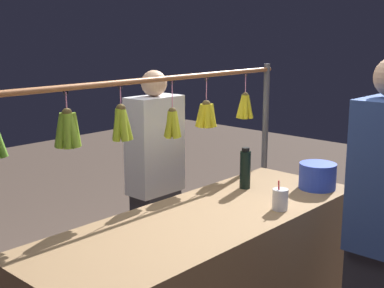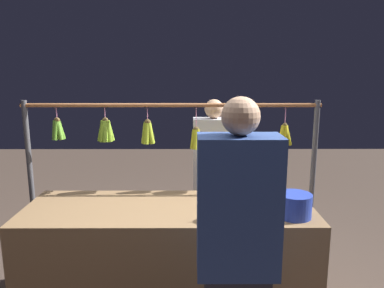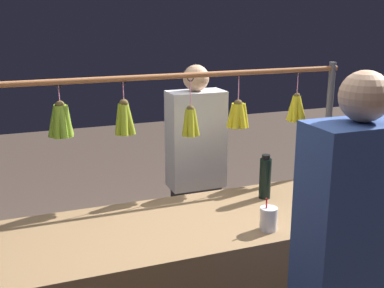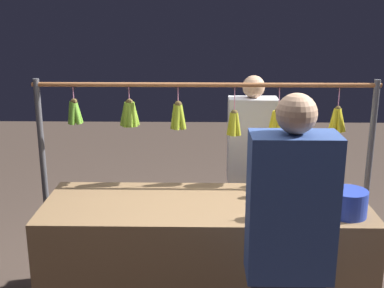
{
  "view_description": "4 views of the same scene",
  "coord_description": "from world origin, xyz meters",
  "px_view_note": "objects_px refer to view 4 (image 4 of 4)",
  "views": [
    {
      "loc": [
        2.01,
        1.74,
        1.84
      ],
      "look_at": [
        0.11,
        0.0,
        1.28
      ],
      "focal_mm": 48.98,
      "sensor_mm": 36.0,
      "label": 1
    },
    {
      "loc": [
        -0.16,
        2.53,
        1.84
      ],
      "look_at": [
        -0.17,
        0.0,
        1.33
      ],
      "focal_mm": 34.42,
      "sensor_mm": 36.0,
      "label": 2
    },
    {
      "loc": [
        0.8,
        2.19,
        1.93
      ],
      "look_at": [
        -0.04,
        0.0,
        1.28
      ],
      "focal_mm": 45.73,
      "sensor_mm": 36.0,
      "label": 3
    },
    {
      "loc": [
        0.03,
        2.96,
        2.09
      ],
      "look_at": [
        0.09,
        0.0,
        1.26
      ],
      "focal_mm": 46.07,
      "sensor_mm": 36.0,
      "label": 4
    }
  ],
  "objects_px": {
    "drink_cup": "(266,209)",
    "vendor_person": "(251,175)",
    "water_bottle": "(288,177)",
    "blue_bucket": "(348,203)",
    "customer_person": "(287,269)"
  },
  "relations": [
    {
      "from": "drink_cup",
      "to": "vendor_person",
      "type": "height_order",
      "value": "vendor_person"
    },
    {
      "from": "drink_cup",
      "to": "vendor_person",
      "type": "distance_m",
      "value": 1.02
    },
    {
      "from": "water_bottle",
      "to": "blue_bucket",
      "type": "height_order",
      "value": "water_bottle"
    },
    {
      "from": "customer_person",
      "to": "water_bottle",
      "type": "bearing_deg",
      "value": -99.51
    },
    {
      "from": "blue_bucket",
      "to": "customer_person",
      "type": "relative_size",
      "value": 0.13
    },
    {
      "from": "blue_bucket",
      "to": "vendor_person",
      "type": "relative_size",
      "value": 0.15
    },
    {
      "from": "blue_bucket",
      "to": "customer_person",
      "type": "xyz_separation_m",
      "value": [
        0.46,
        0.61,
        -0.1
      ]
    },
    {
      "from": "blue_bucket",
      "to": "vendor_person",
      "type": "distance_m",
      "value": 1.09
    },
    {
      "from": "customer_person",
      "to": "drink_cup",
      "type": "bearing_deg",
      "value": -86.17
    },
    {
      "from": "drink_cup",
      "to": "customer_person",
      "type": "xyz_separation_m",
      "value": [
        -0.04,
        0.56,
        -0.08
      ]
    },
    {
      "from": "water_bottle",
      "to": "vendor_person",
      "type": "distance_m",
      "value": 0.68
    },
    {
      "from": "water_bottle",
      "to": "blue_bucket",
      "type": "bearing_deg",
      "value": 131.85
    },
    {
      "from": "drink_cup",
      "to": "customer_person",
      "type": "distance_m",
      "value": 0.57
    },
    {
      "from": "drink_cup",
      "to": "vendor_person",
      "type": "xyz_separation_m",
      "value": [
        -0.01,
        -1.01,
        -0.14
      ]
    },
    {
      "from": "water_bottle",
      "to": "blue_bucket",
      "type": "distance_m",
      "value": 0.46
    }
  ]
}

